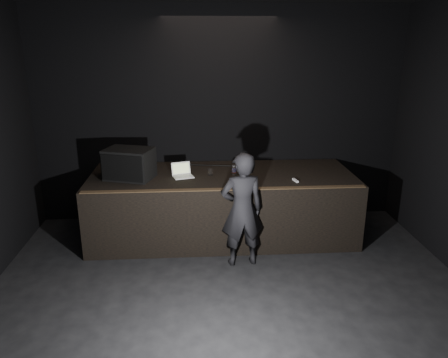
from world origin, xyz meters
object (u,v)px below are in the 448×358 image
stage_monitor (129,164)px  beer_can (234,170)px  stage_riser (222,205)px  laptop (182,173)px  person (242,210)px

stage_monitor → beer_can: 1.56m
beer_can → stage_monitor: bearing=-177.9°
stage_riser → laptop: (-0.60, -0.06, 0.55)m
stage_riser → beer_can: 0.61m
stage_monitor → beer_can: stage_monitor is taller
person → beer_can: bearing=-95.0°
stage_riser → stage_monitor: size_ratio=5.12×
stage_monitor → laptop: (0.77, 0.06, -0.17)m
stage_monitor → laptop: stage_monitor is taller
laptop → beer_can: laptop is taller
stage_riser → beer_can: beer_can is taller
stage_riser → laptop: size_ratio=11.38×
stage_riser → laptop: 0.82m
laptop → person: person is taller
beer_can → laptop: bearing=-179.9°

